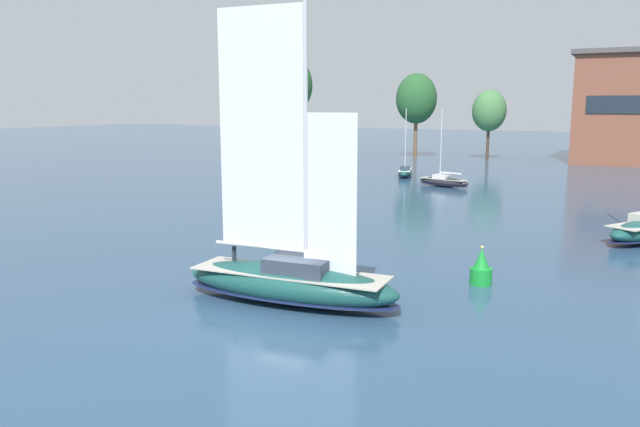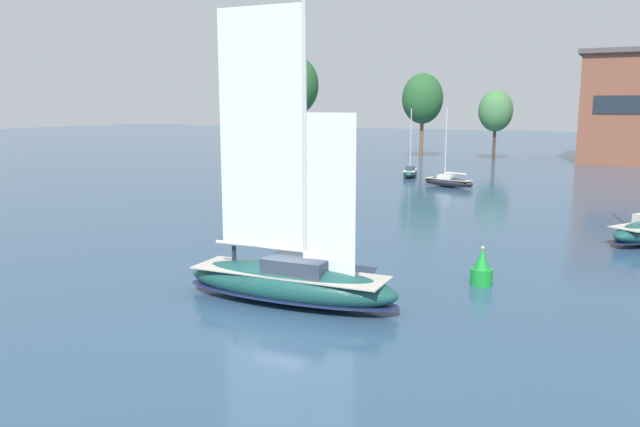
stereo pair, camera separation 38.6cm
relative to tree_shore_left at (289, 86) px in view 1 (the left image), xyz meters
name	(u,v)px [view 1 (the left image)]	position (x,y,z in m)	size (l,w,h in m)	color
ground_plane	(290,302)	(42.48, -74.47, -12.13)	(400.00, 400.00, 0.00)	#2D4C6B
tree_shore_left	(289,86)	(0.00, 0.00, 0.00)	(8.42, 8.42, 17.33)	#4C3828
tree_shore_center	(489,111)	(34.21, 4.97, -4.33)	(5.41, 5.41, 11.14)	#4C3828
tree_shore_right	(416,99)	(22.54, 3.24, -2.39)	(6.76, 6.76, 13.91)	brown
sailboat_main	(290,278)	(42.49, -74.47, -11.01)	(10.45, 3.46, 14.16)	#194C47
sailboat_moored_near_marina	(443,181)	(37.43, -31.93, -11.56)	(6.29, 3.39, 8.35)	#232328
sailboat_moored_mid_channel	(405,172)	(30.45, -24.44, -11.56)	(3.23, 6.25, 8.29)	#194C47
channel_buoy	(481,269)	(49.49, -67.75, -11.36)	(1.07, 1.07, 1.95)	green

